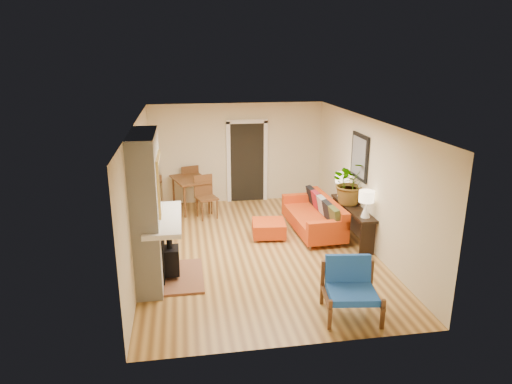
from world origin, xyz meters
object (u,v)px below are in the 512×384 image
ottoman (269,228)px  dining_table (194,184)px  lamp_far (342,182)px  sofa (316,216)px  houseplant (351,182)px  console_table (353,213)px  blue_chair (350,285)px  lamp_near (366,201)px

ottoman → dining_table: bearing=126.3°
dining_table → lamp_far: 3.70m
ottoman → lamp_far: size_ratio=1.41×
sofa → houseplant: bearing=-29.0°
dining_table → console_table: size_ratio=1.05×
sofa → houseplant: 1.10m
sofa → houseplant: size_ratio=2.20×
blue_chair → lamp_far: size_ratio=1.69×
blue_chair → console_table: 2.96m
console_table → lamp_far: lamp_far is taller
sofa → lamp_far: bearing=18.7°
houseplant → lamp_near: bearing=-89.3°
dining_table → lamp_far: lamp_far is taller
houseplant → lamp_far: bearing=89.0°
ottoman → lamp_near: size_ratio=1.41×
sofa → blue_chair: bearing=-97.7°
ottoman → console_table: (1.73, -0.37, 0.37)m
sofa → ottoman: sofa is taller
houseplant → ottoman: bearing=173.9°
sofa → blue_chair: size_ratio=2.29×
blue_chair → houseplant: houseplant is taller
blue_chair → lamp_near: 2.43m
blue_chair → lamp_near: bearing=62.9°
console_table → lamp_near: size_ratio=3.43×
console_table → ottoman: bearing=167.8°
blue_chair → houseplant: 3.22m
lamp_near → houseplant: houseplant is taller
dining_table → houseplant: 3.99m
sofa → ottoman: size_ratio=2.75×
sofa → houseplant: (0.61, -0.34, 0.84)m
ottoman → lamp_far: lamp_far is taller
blue_chair → dining_table: bearing=112.8°
ottoman → blue_chair: blue_chair is taller
dining_table → lamp_far: (3.26, -1.71, 0.40)m
blue_chair → ottoman: bearing=101.9°
blue_chair → console_table: blue_chair is taller
blue_chair → dining_table: (-2.19, 5.21, 0.21)m
sofa → lamp_far: lamp_far is taller
lamp_far → houseplant: bearing=-91.0°
console_table → lamp_near: bearing=-90.0°
dining_table → houseplant: size_ratio=2.04×
lamp_far → lamp_near: bearing=-90.0°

